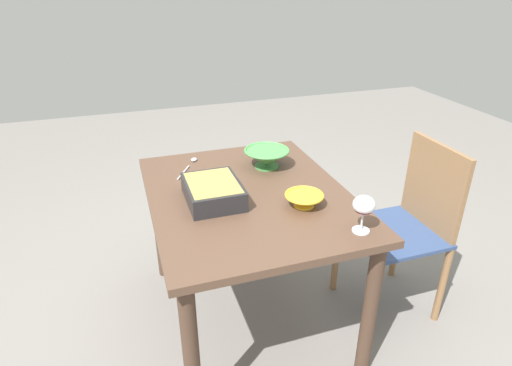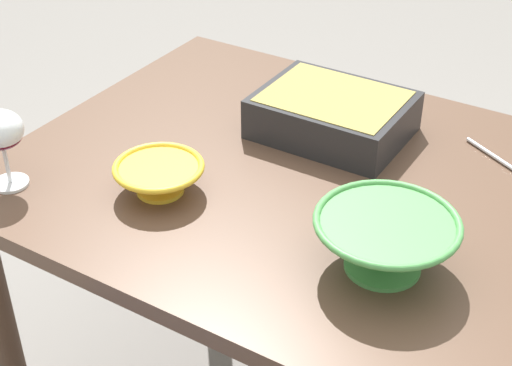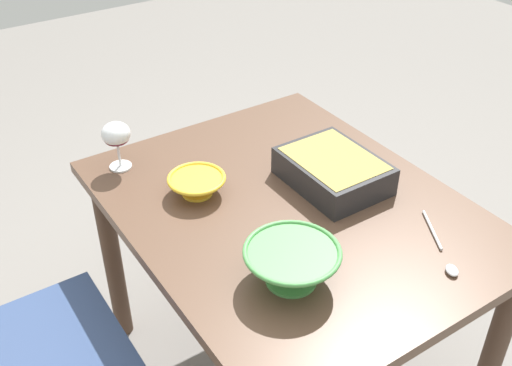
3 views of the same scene
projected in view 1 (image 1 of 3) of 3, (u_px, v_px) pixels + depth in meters
name	position (u px, v px, depth m)	size (l,w,h in m)	color
ground_plane	(249.00, 315.00, 2.30)	(8.00, 8.00, 0.00)	gray
dining_table	(248.00, 213.00, 2.02)	(1.12, 0.89, 0.74)	brown
chair	(408.00, 222.00, 2.18)	(0.43, 0.43, 0.91)	#334772
wine_glass	(364.00, 207.00, 1.63)	(0.09, 0.09, 0.15)	white
casserole_dish	(213.00, 191.00, 1.88)	(0.30, 0.23, 0.09)	#262628
mixing_bowl	(267.00, 157.00, 2.20)	(0.23, 0.23, 0.10)	#4C994C
small_bowl	(304.00, 199.00, 1.84)	(0.17, 0.17, 0.06)	yellow
serving_spoon	(190.00, 164.00, 2.24)	(0.24, 0.15, 0.01)	silver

